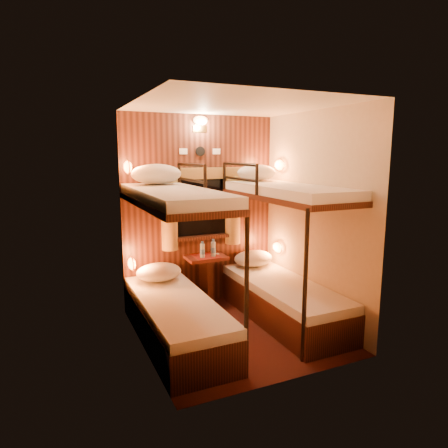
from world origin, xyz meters
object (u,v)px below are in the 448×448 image
table (206,274)px  bottle_right (213,249)px  bottle_left (202,251)px  bunk_right (283,273)px  bunk_left (176,289)px

table → bottle_right: size_ratio=2.95×
table → bottle_left: bearing=-138.7°
bunk_right → bottle_right: bearing=128.3°
bunk_right → bottle_right: bunk_right is taller
bottle_left → bunk_right: bearing=-44.9°
bunk_left → bottle_left: bearing=51.3°
table → bottle_left: size_ratio=3.13×
bunk_left → bottle_left: (0.57, 0.72, 0.18)m
bottle_right → bunk_left: bearing=-135.0°
bunk_right → bottle_right: 0.94m
table → bottle_left: 0.34m
bottle_left → bottle_right: size_ratio=0.94×
bunk_left → bunk_right: (1.30, 0.00, 0.00)m
bunk_left → bottle_right: bunk_left is taller
bunk_left → bottle_right: 1.04m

